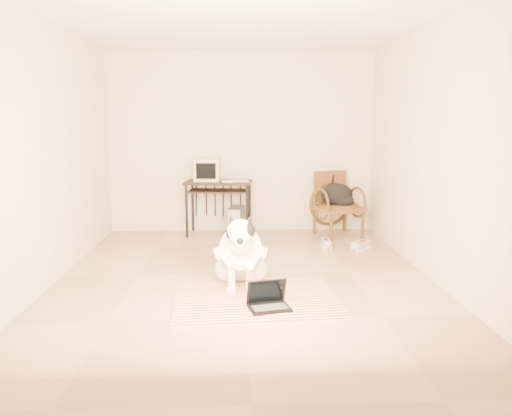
{
  "coord_description": "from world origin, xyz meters",
  "views": [
    {
      "loc": [
        -0.09,
        -5.36,
        1.68
      ],
      "look_at": [
        0.11,
        -0.47,
        0.82
      ],
      "focal_mm": 35.0,
      "sensor_mm": 36.0,
      "label": 1
    }
  ],
  "objects": [
    {
      "name": "dog",
      "position": [
        -0.04,
        -0.47,
        0.33
      ],
      "size": [
        0.55,
        1.15,
        0.83
      ],
      "color": "white",
      "rests_on": "rug"
    },
    {
      "name": "ceiling",
      "position": [
        0.0,
        0.0,
        2.7
      ],
      "size": [
        4.5,
        4.5,
        0.0
      ],
      "primitive_type": "plane",
      "rotation": [
        3.14,
        0.0,
        0.0
      ],
      "color": "white",
      "rests_on": "wall_back"
    },
    {
      "name": "sneaker_right",
      "position": [
        1.56,
        0.98,
        0.05
      ],
      "size": [
        0.32,
        0.31,
        0.11
      ],
      "color": "silver",
      "rests_on": "floor"
    },
    {
      "name": "wall_right",
      "position": [
        2.0,
        0.0,
        1.35
      ],
      "size": [
        0.0,
        4.5,
        4.5
      ],
      "primitive_type": "plane",
      "rotation": [
        1.57,
        0.0,
        -1.57
      ],
      "color": "beige",
      "rests_on": "floor"
    },
    {
      "name": "rattan_chair",
      "position": [
        1.4,
        1.82,
        0.47
      ],
      "size": [
        0.78,
        0.76,
        0.94
      ],
      "color": "brown",
      "rests_on": "floor"
    },
    {
      "name": "rug",
      "position": [
        0.1,
        -0.87,
        0.01
      ],
      "size": [
        1.61,
        1.28,
        0.02
      ],
      "color": "red",
      "rests_on": "floor"
    },
    {
      "name": "wall_left",
      "position": [
        -2.0,
        0.0,
        1.35
      ],
      "size": [
        0.0,
        4.5,
        4.5
      ],
      "primitive_type": "plane",
      "rotation": [
        1.57,
        0.0,
        1.57
      ],
      "color": "beige",
      "rests_on": "floor"
    },
    {
      "name": "floor",
      "position": [
        0.0,
        0.0,
        0.0
      ],
      "size": [
        4.5,
        4.5,
        0.0
      ],
      "primitive_type": "plane",
      "color": "tan",
      "rests_on": "ground"
    },
    {
      "name": "wall_front",
      "position": [
        0.0,
        -2.25,
        1.35
      ],
      "size": [
        4.5,
        0.0,
        4.5
      ],
      "primitive_type": "plane",
      "rotation": [
        -1.57,
        0.0,
        0.0
      ],
      "color": "beige",
      "rests_on": "floor"
    },
    {
      "name": "backpack",
      "position": [
        1.41,
        1.79,
        0.59
      ],
      "size": [
        0.47,
        0.4,
        0.34
      ],
      "color": "black",
      "rests_on": "rattan_chair"
    },
    {
      "name": "wall_back",
      "position": [
        0.0,
        2.25,
        1.35
      ],
      "size": [
        4.5,
        0.0,
        4.5
      ],
      "primitive_type": "plane",
      "rotation": [
        1.57,
        0.0,
        0.0
      ],
      "color": "beige",
      "rests_on": "floor"
    },
    {
      "name": "laptop",
      "position": [
        0.2,
        -1.1,
        0.08
      ],
      "size": [
        0.41,
        0.34,
        0.25
      ],
      "color": "black",
      "rests_on": "rug"
    },
    {
      "name": "sneaker_left",
      "position": [
        1.12,
        1.14,
        0.04
      ],
      "size": [
        0.12,
        0.28,
        0.1
      ],
      "color": "silver",
      "rests_on": "floor"
    },
    {
      "name": "desk_keyboard",
      "position": [
        -0.1,
        1.83,
        0.82
      ],
      "size": [
        0.4,
        0.2,
        0.03
      ],
      "primitive_type": "cube",
      "rotation": [
        0.0,
        0.0,
        0.15
      ],
      "color": "beige",
      "rests_on": "computer_desk"
    },
    {
      "name": "crt_monitor",
      "position": [
        -0.51,
        1.98,
        0.97
      ],
      "size": [
        0.38,
        0.37,
        0.32
      ],
      "color": "beige",
      "rests_on": "computer_desk"
    },
    {
      "name": "computer_desk",
      "position": [
        -0.34,
        1.94,
        0.69
      ],
      "size": [
        1.02,
        0.64,
        0.81
      ],
      "color": "black",
      "rests_on": "floor"
    },
    {
      "name": "pc_tower",
      "position": [
        -0.08,
        1.95,
        0.21
      ],
      "size": [
        0.26,
        0.47,
        0.41
      ],
      "color": "#454547",
      "rests_on": "floor"
    }
  ]
}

